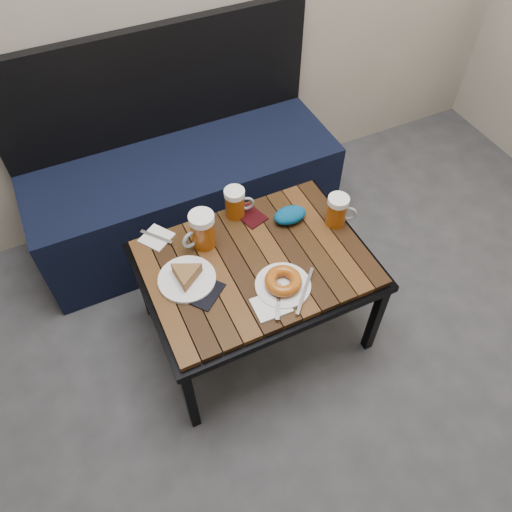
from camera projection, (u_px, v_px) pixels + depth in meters
name	position (u px, v px, depth m)	size (l,w,h in m)	color
bench	(184.00, 187.00, 2.36)	(1.40, 0.50, 0.95)	black
cafe_table	(256.00, 268.00, 1.86)	(0.84, 0.62, 0.47)	black
beer_mug_left	(202.00, 230.00, 1.82)	(0.14, 0.11, 0.15)	#8B3E0B
beer_mug_centre	(235.00, 203.00, 1.92)	(0.12, 0.09, 0.13)	#8B3E0B
beer_mug_right	(338.00, 211.00, 1.89)	(0.12, 0.11, 0.13)	#8B3E0B
plate_pie	(187.00, 276.00, 1.75)	(0.21, 0.21, 0.06)	white
plate_bagel	(283.00, 283.00, 1.73)	(0.23, 0.23, 0.05)	white
napkin_left	(157.00, 238.00, 1.89)	(0.14, 0.14, 0.01)	white
napkin_right	(271.00, 305.00, 1.70)	(0.12, 0.11, 0.01)	white
passport_navy	(206.00, 293.00, 1.73)	(0.09, 0.13, 0.01)	black
passport_burgundy	(250.00, 216.00, 1.96)	(0.09, 0.12, 0.01)	black
knit_pouch	(290.00, 215.00, 1.93)	(0.13, 0.09, 0.06)	navy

